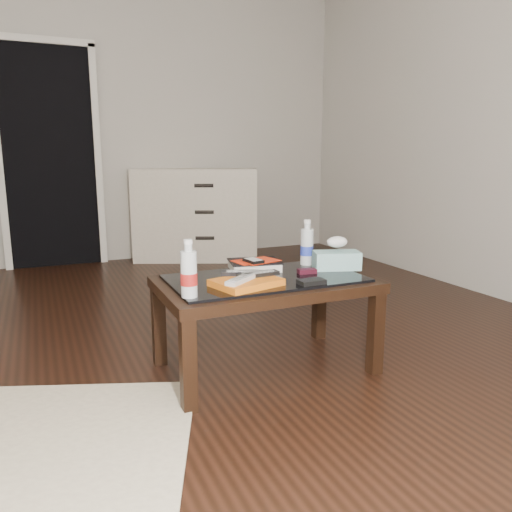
# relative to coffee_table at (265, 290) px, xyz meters

# --- Properties ---
(ground) EXTENTS (5.00, 5.00, 0.00)m
(ground) POSITION_rel_coffee_table_xyz_m (-0.42, 0.47, -0.40)
(ground) COLOR black
(ground) RESTS_ON ground
(room_shell) EXTENTS (5.00, 5.00, 5.00)m
(room_shell) POSITION_rel_coffee_table_xyz_m (-0.42, 0.47, 1.22)
(room_shell) COLOR #BCB6AE
(room_shell) RESTS_ON ground
(doorway) EXTENTS (0.90, 0.08, 2.07)m
(doorway) POSITION_rel_coffee_table_xyz_m (-0.82, 2.93, 0.63)
(doorway) COLOR black
(doorway) RESTS_ON ground
(coffee_table) EXTENTS (1.00, 0.60, 0.46)m
(coffee_table) POSITION_rel_coffee_table_xyz_m (0.00, 0.00, 0.00)
(coffee_table) COLOR black
(coffee_table) RESTS_ON ground
(dresser) EXTENTS (1.30, 0.92, 0.90)m
(dresser) POSITION_rel_coffee_table_xyz_m (0.49, 2.69, 0.05)
(dresser) COLOR beige
(dresser) RESTS_ON ground
(magazines) EXTENTS (0.33, 0.28, 0.03)m
(magazines) POSITION_rel_coffee_table_xyz_m (-0.14, -0.11, 0.08)
(magazines) COLOR #D26413
(magazines) RESTS_ON coffee_table
(remote_silver) EXTENTS (0.19, 0.16, 0.02)m
(remote_silver) POSITION_rel_coffee_table_xyz_m (-0.18, -0.14, 0.11)
(remote_silver) COLOR #B6B6BB
(remote_silver) RESTS_ON magazines
(remote_black_front) EXTENTS (0.20, 0.06, 0.02)m
(remote_black_front) POSITION_rel_coffee_table_xyz_m (-0.07, -0.08, 0.11)
(remote_black_front) COLOR black
(remote_black_front) RESTS_ON magazines
(remote_black_back) EXTENTS (0.20, 0.12, 0.02)m
(remote_black_back) POSITION_rel_coffee_table_xyz_m (-0.13, -0.03, 0.11)
(remote_black_back) COLOR black
(remote_black_back) RESTS_ON magazines
(textbook) EXTENTS (0.28, 0.24, 0.05)m
(textbook) POSITION_rel_coffee_table_xyz_m (0.02, 0.17, 0.09)
(textbook) COLOR black
(textbook) RESTS_ON coffee_table
(dvd_mailers) EXTENTS (0.21, 0.16, 0.01)m
(dvd_mailers) POSITION_rel_coffee_table_xyz_m (0.01, 0.15, 0.11)
(dvd_mailers) COLOR red
(dvd_mailers) RESTS_ON textbook
(ipod) EXTENTS (0.08, 0.11, 0.02)m
(ipod) POSITION_rel_coffee_table_xyz_m (-0.01, 0.11, 0.12)
(ipod) COLOR black
(ipod) RESTS_ON dvd_mailers
(flip_phone) EXTENTS (0.10, 0.06, 0.02)m
(flip_phone) POSITION_rel_coffee_table_xyz_m (0.22, -0.01, 0.08)
(flip_phone) COLOR black
(flip_phone) RESTS_ON coffee_table
(wallet) EXTENTS (0.12, 0.07, 0.02)m
(wallet) POSITION_rel_coffee_table_xyz_m (0.14, -0.20, 0.07)
(wallet) COLOR black
(wallet) RESTS_ON coffee_table
(water_bottle_left) EXTENTS (0.08, 0.08, 0.24)m
(water_bottle_left) POSITION_rel_coffee_table_xyz_m (-0.42, -0.18, 0.18)
(water_bottle_left) COLOR silver
(water_bottle_left) RESTS_ON coffee_table
(water_bottle_right) EXTENTS (0.07, 0.07, 0.24)m
(water_bottle_right) POSITION_rel_coffee_table_xyz_m (0.32, 0.17, 0.18)
(water_bottle_right) COLOR silver
(water_bottle_right) RESTS_ON coffee_table
(tissue_box) EXTENTS (0.26, 0.19, 0.09)m
(tissue_box) POSITION_rel_coffee_table_xyz_m (0.41, 0.01, 0.11)
(tissue_box) COLOR teal
(tissue_box) RESTS_ON coffee_table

